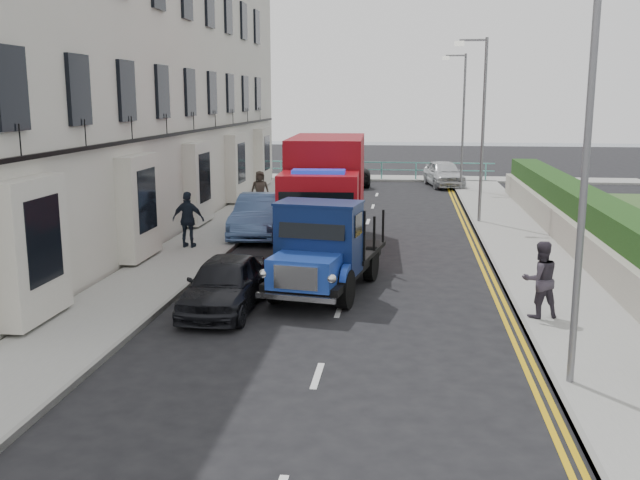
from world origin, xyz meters
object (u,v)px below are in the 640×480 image
at_px(parked_car_front, 225,284).
at_px(lamp_mid, 480,120).
at_px(lamp_near, 579,151).
at_px(red_lorry, 326,190).
at_px(bedford_lorry, 321,254).
at_px(lamp_far, 461,114).

bearing_deg(parked_car_front, lamp_mid, 62.37).
height_order(lamp_mid, parked_car_front, lamp_mid).
distance_m(lamp_near, red_lorry, 12.33).
bearing_deg(lamp_mid, bedford_lorry, -113.46).
bearing_deg(red_lorry, parked_car_front, -103.92).
relative_size(bedford_lorry, parked_car_front, 1.39).
bearing_deg(lamp_far, red_lorry, -109.36).
bearing_deg(red_lorry, lamp_far, 68.28).
xyz_separation_m(lamp_mid, parked_car_front, (-6.78, -12.33, -3.36)).
relative_size(bedford_lorry, red_lorry, 0.75).
distance_m(lamp_mid, lamp_far, 10.00).
relative_size(lamp_mid, bedford_lorry, 1.36).
bearing_deg(parked_car_front, bedford_lorry, 35.93).
bearing_deg(bedford_lorry, red_lorry, 104.96).
relative_size(lamp_near, red_lorry, 1.02).
xyz_separation_m(red_lorry, parked_car_front, (-1.49, -7.28, -1.26)).
bearing_deg(red_lorry, lamp_mid, 41.35).
height_order(lamp_near, red_lorry, lamp_near).
bearing_deg(lamp_near, lamp_mid, 90.00).
height_order(lamp_mid, bedford_lorry, lamp_mid).
bearing_deg(bedford_lorry, lamp_near, -37.46).
bearing_deg(lamp_far, bedford_lorry, -102.76).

